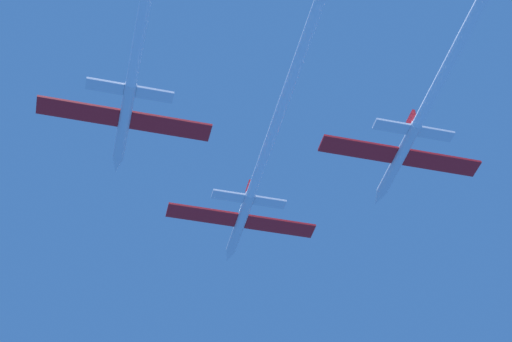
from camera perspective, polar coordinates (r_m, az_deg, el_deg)
jet_lead at (r=110.91m, az=0.58°, el=1.10°), size 20.57×55.57×3.41m
jet_left_wing at (r=97.08m, az=-7.62°, el=8.31°), size 20.57×51.77×3.41m
jet_right_wing at (r=100.76m, az=12.56°, el=7.18°), size 20.57×61.89×3.41m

